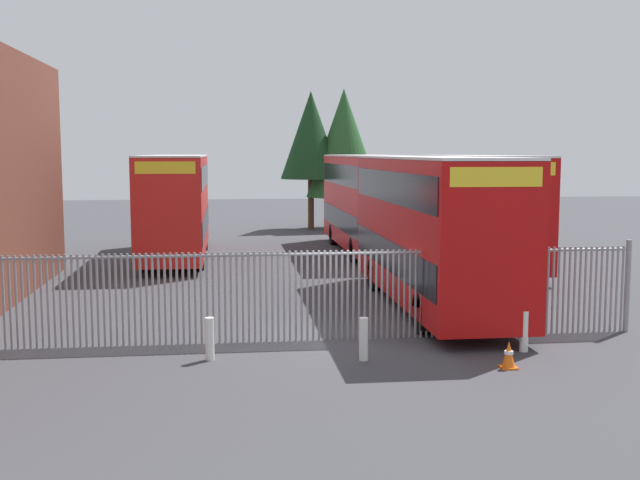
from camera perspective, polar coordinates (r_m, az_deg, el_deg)
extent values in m
plane|color=#3D3D42|center=(26.92, -1.03, -3.29)|extent=(100.00, 100.00, 0.00)
cylinder|color=gray|center=(19.39, -22.12, -4.27)|extent=(0.06, 0.06, 2.20)
cylinder|color=gray|center=(19.36, -21.72, -4.28)|extent=(0.06, 0.06, 2.20)
cylinder|color=gray|center=(19.32, -21.31, -4.28)|extent=(0.06, 0.06, 2.20)
cylinder|color=gray|center=(19.29, -20.91, -4.28)|extent=(0.06, 0.06, 2.20)
cylinder|color=gray|center=(19.25, -20.50, -4.28)|extent=(0.06, 0.06, 2.20)
cylinder|color=gray|center=(19.22, -20.09, -4.28)|extent=(0.06, 0.06, 2.20)
cylinder|color=gray|center=(19.19, -19.68, -4.28)|extent=(0.06, 0.06, 2.20)
cylinder|color=gray|center=(19.16, -19.27, -4.29)|extent=(0.06, 0.06, 2.20)
cylinder|color=gray|center=(19.13, -18.86, -4.29)|extent=(0.06, 0.06, 2.20)
cylinder|color=gray|center=(19.10, -18.44, -4.29)|extent=(0.06, 0.06, 2.20)
cylinder|color=gray|center=(19.07, -18.03, -4.29)|extent=(0.06, 0.06, 2.20)
cylinder|color=gray|center=(19.04, -17.61, -4.29)|extent=(0.06, 0.06, 2.20)
cylinder|color=gray|center=(19.02, -17.20, -4.29)|extent=(0.06, 0.06, 2.20)
cylinder|color=gray|center=(18.99, -16.78, -4.29)|extent=(0.06, 0.06, 2.20)
cylinder|color=gray|center=(18.97, -16.36, -4.29)|extent=(0.06, 0.06, 2.20)
cylinder|color=gray|center=(18.95, -15.94, -4.29)|extent=(0.06, 0.06, 2.20)
cylinder|color=gray|center=(18.93, -15.52, -4.29)|extent=(0.06, 0.06, 2.20)
cylinder|color=gray|center=(18.91, -15.09, -4.29)|extent=(0.06, 0.06, 2.20)
cylinder|color=gray|center=(18.89, -14.67, -4.28)|extent=(0.06, 0.06, 2.20)
cylinder|color=gray|center=(18.87, -14.25, -4.28)|extent=(0.06, 0.06, 2.20)
cylinder|color=gray|center=(18.85, -13.82, -4.28)|extent=(0.06, 0.06, 2.20)
cylinder|color=gray|center=(18.83, -13.40, -4.28)|extent=(0.06, 0.06, 2.20)
cylinder|color=gray|center=(18.82, -12.97, -4.28)|extent=(0.06, 0.06, 2.20)
cylinder|color=gray|center=(18.80, -12.54, -4.27)|extent=(0.06, 0.06, 2.20)
cylinder|color=gray|center=(18.79, -12.11, -4.27)|extent=(0.06, 0.06, 2.20)
cylinder|color=gray|center=(18.78, -11.69, -4.27)|extent=(0.06, 0.06, 2.20)
cylinder|color=gray|center=(18.77, -11.26, -4.26)|extent=(0.06, 0.06, 2.20)
cylinder|color=gray|center=(18.76, -10.83, -4.26)|extent=(0.06, 0.06, 2.20)
cylinder|color=gray|center=(18.75, -10.40, -4.26)|extent=(0.06, 0.06, 2.20)
cylinder|color=gray|center=(18.74, -9.97, -4.25)|extent=(0.06, 0.06, 2.20)
cylinder|color=gray|center=(18.73, -9.54, -4.25)|extent=(0.06, 0.06, 2.20)
cylinder|color=gray|center=(18.73, -9.11, -4.24)|extent=(0.06, 0.06, 2.20)
cylinder|color=gray|center=(18.72, -8.67, -4.24)|extent=(0.06, 0.06, 2.20)
cylinder|color=gray|center=(18.72, -8.24, -4.24)|extent=(0.06, 0.06, 2.20)
cylinder|color=gray|center=(18.71, -7.81, -4.23)|extent=(0.06, 0.06, 2.20)
cylinder|color=gray|center=(18.71, -7.38, -4.22)|extent=(0.06, 0.06, 2.20)
cylinder|color=gray|center=(18.71, -6.95, -4.22)|extent=(0.06, 0.06, 2.20)
cylinder|color=gray|center=(18.71, -6.52, -4.21)|extent=(0.06, 0.06, 2.20)
cylinder|color=gray|center=(18.71, -6.09, -4.21)|extent=(0.06, 0.06, 2.20)
cylinder|color=gray|center=(18.72, -5.65, -4.20)|extent=(0.06, 0.06, 2.20)
cylinder|color=gray|center=(18.72, -5.22, -4.19)|extent=(0.06, 0.06, 2.20)
cylinder|color=gray|center=(18.72, -4.79, -4.19)|extent=(0.06, 0.06, 2.20)
cylinder|color=gray|center=(18.73, -4.36, -4.18)|extent=(0.06, 0.06, 2.20)
cylinder|color=gray|center=(18.74, -3.93, -4.17)|extent=(0.06, 0.06, 2.20)
cylinder|color=gray|center=(18.74, -3.50, -4.17)|extent=(0.06, 0.06, 2.20)
cylinder|color=gray|center=(18.75, -3.07, -4.16)|extent=(0.06, 0.06, 2.20)
cylinder|color=gray|center=(18.76, -2.64, -4.15)|extent=(0.06, 0.06, 2.20)
cylinder|color=gray|center=(18.77, -2.21, -4.14)|extent=(0.06, 0.06, 2.20)
cylinder|color=gray|center=(18.78, -1.78, -4.13)|extent=(0.06, 0.06, 2.20)
cylinder|color=gray|center=(18.80, -1.35, -4.12)|extent=(0.06, 0.06, 2.20)
cylinder|color=gray|center=(18.81, -0.93, -4.12)|extent=(0.06, 0.06, 2.20)
cylinder|color=gray|center=(18.83, -0.50, -4.11)|extent=(0.06, 0.06, 2.20)
cylinder|color=gray|center=(18.84, -0.08, -4.10)|extent=(0.06, 0.06, 2.20)
cylinder|color=gray|center=(18.86, 0.35, -4.09)|extent=(0.06, 0.06, 2.20)
cylinder|color=gray|center=(18.88, 0.77, -4.08)|extent=(0.06, 0.06, 2.20)
cylinder|color=gray|center=(18.90, 1.20, -4.07)|extent=(0.06, 0.06, 2.20)
cylinder|color=gray|center=(18.92, 1.62, -4.06)|extent=(0.06, 0.06, 2.20)
cylinder|color=gray|center=(18.94, 2.04, -4.05)|extent=(0.06, 0.06, 2.20)
cylinder|color=gray|center=(18.96, 2.46, -4.04)|extent=(0.06, 0.06, 2.20)
cylinder|color=gray|center=(18.98, 2.88, -4.03)|extent=(0.06, 0.06, 2.20)
cylinder|color=gray|center=(19.01, 3.30, -4.02)|extent=(0.06, 0.06, 2.20)
cylinder|color=gray|center=(19.03, 3.72, -4.00)|extent=(0.06, 0.06, 2.20)
cylinder|color=gray|center=(19.06, 4.13, -3.99)|extent=(0.06, 0.06, 2.20)
cylinder|color=gray|center=(19.09, 4.55, -3.98)|extent=(0.06, 0.06, 2.20)
cylinder|color=gray|center=(19.11, 4.96, -3.97)|extent=(0.06, 0.06, 2.20)
cylinder|color=gray|center=(19.14, 5.38, -3.96)|extent=(0.06, 0.06, 2.20)
cylinder|color=gray|center=(19.17, 5.79, -3.95)|extent=(0.06, 0.06, 2.20)
cylinder|color=gray|center=(19.20, 6.20, -3.93)|extent=(0.06, 0.06, 2.20)
cylinder|color=gray|center=(19.24, 6.61, -3.92)|extent=(0.06, 0.06, 2.20)
cylinder|color=gray|center=(19.27, 7.01, -3.91)|extent=(0.06, 0.06, 2.20)
cylinder|color=gray|center=(19.30, 7.42, -3.90)|extent=(0.06, 0.06, 2.20)
cylinder|color=gray|center=(19.34, 7.82, -3.88)|extent=(0.06, 0.06, 2.20)
cylinder|color=gray|center=(19.37, 8.23, -3.87)|extent=(0.06, 0.06, 2.20)
cylinder|color=gray|center=(19.41, 8.63, -3.86)|extent=(0.06, 0.06, 2.20)
cylinder|color=gray|center=(19.45, 9.03, -3.84)|extent=(0.06, 0.06, 2.20)
cylinder|color=gray|center=(19.49, 9.43, -3.83)|extent=(0.06, 0.06, 2.20)
cylinder|color=gray|center=(19.53, 9.82, -3.82)|extent=(0.06, 0.06, 2.20)
cylinder|color=gray|center=(19.57, 10.22, -3.80)|extent=(0.06, 0.06, 2.20)
cylinder|color=gray|center=(19.61, 10.61, -3.79)|extent=(0.06, 0.06, 2.20)
cylinder|color=gray|center=(19.65, 11.00, -3.78)|extent=(0.06, 0.06, 2.20)
cylinder|color=gray|center=(19.70, 11.39, -3.76)|extent=(0.06, 0.06, 2.20)
cylinder|color=gray|center=(19.74, 11.78, -3.75)|extent=(0.06, 0.06, 2.20)
cylinder|color=gray|center=(19.79, 12.17, -3.74)|extent=(0.06, 0.06, 2.20)
cylinder|color=gray|center=(19.83, 12.55, -3.72)|extent=(0.06, 0.06, 2.20)
cylinder|color=gray|center=(19.88, 12.94, -3.71)|extent=(0.06, 0.06, 2.20)
cylinder|color=gray|center=(19.93, 13.32, -3.69)|extent=(0.06, 0.06, 2.20)
cylinder|color=gray|center=(19.98, 13.70, -3.68)|extent=(0.06, 0.06, 2.20)
cylinder|color=gray|center=(20.03, 14.07, -3.66)|extent=(0.06, 0.06, 2.20)
cylinder|color=gray|center=(20.08, 14.45, -3.65)|extent=(0.06, 0.06, 2.20)
cylinder|color=gray|center=(20.13, 14.82, -3.63)|extent=(0.06, 0.06, 2.20)
cylinder|color=gray|center=(20.18, 15.19, -3.62)|extent=(0.06, 0.06, 2.20)
cylinder|color=gray|center=(20.23, 15.56, -3.60)|extent=(0.06, 0.06, 2.20)
cylinder|color=gray|center=(20.29, 15.93, -3.59)|extent=(0.06, 0.06, 2.20)
cylinder|color=gray|center=(20.34, 16.30, -3.57)|extent=(0.06, 0.06, 2.20)
cylinder|color=gray|center=(20.40, 16.66, -3.56)|extent=(0.06, 0.06, 2.20)
cylinder|color=gray|center=(20.45, 17.02, -3.54)|extent=(0.06, 0.06, 2.20)
cylinder|color=gray|center=(20.51, 17.38, -3.53)|extent=(0.06, 0.06, 2.20)
cylinder|color=gray|center=(20.57, 17.74, -3.51)|extent=(0.06, 0.06, 2.20)
cylinder|color=gray|center=(20.63, 18.10, -3.50)|extent=(0.06, 0.06, 2.20)
cylinder|color=gray|center=(20.69, 18.45, -3.48)|extent=(0.06, 0.06, 2.20)
cylinder|color=gray|center=(20.75, 18.80, -3.47)|extent=(0.06, 0.06, 2.20)
cylinder|color=gray|center=(20.81, 19.15, -3.45)|extent=(0.06, 0.06, 2.20)
cylinder|color=gray|center=(20.87, 19.50, -3.44)|extent=(0.06, 0.06, 2.20)
cylinder|color=gray|center=(20.93, 19.84, -3.42)|extent=(0.06, 0.06, 2.20)
cylinder|color=gray|center=(21.00, 20.19, -3.40)|extent=(0.06, 0.06, 2.20)
cylinder|color=gray|center=(21.06, 20.53, -3.39)|extent=(0.06, 0.06, 2.20)
cylinder|color=gray|center=(21.13, 20.87, -3.37)|extent=(0.06, 0.06, 2.20)
cylinder|color=gray|center=(21.19, 21.20, -3.36)|extent=(0.06, 0.06, 2.20)
cylinder|color=gray|center=(21.26, 21.54, -3.34)|extent=(0.06, 0.06, 2.20)
cylinder|color=gray|center=(18.67, -0.29, -1.02)|extent=(15.89, 0.07, 0.07)
cylinder|color=gray|center=(21.25, 21.55, -3.14)|extent=(0.14, 0.14, 2.35)
cube|color=#B70C0C|center=(22.99, 8.15, 0.89)|extent=(2.50, 10.80, 4.00)
cube|color=black|center=(23.08, 8.11, -1.08)|extent=(2.54, 10.37, 0.90)
cube|color=black|center=(22.91, 8.19, 3.88)|extent=(2.54, 10.37, 0.90)
cube|color=yellow|center=(17.79, 12.72, 4.53)|extent=(2.12, 0.12, 0.44)
cube|color=silver|center=(22.89, 8.23, 5.96)|extent=(2.50, 10.80, 0.08)
cylinder|color=black|center=(19.79, 7.50, -5.36)|extent=(0.30, 1.04, 1.04)
cylinder|color=black|center=(20.44, 13.51, -5.10)|extent=(0.30, 1.04, 1.04)
cylinder|color=black|center=(25.85, 4.01, -2.54)|extent=(0.30, 1.04, 1.04)
cylinder|color=black|center=(26.35, 8.72, -2.42)|extent=(0.30, 1.04, 1.04)
cube|color=#B70C0C|center=(31.78, 11.06, 2.36)|extent=(2.50, 10.80, 4.00)
cube|color=black|center=(31.84, 11.03, 0.92)|extent=(2.54, 10.37, 0.90)
cube|color=black|center=(31.71, 11.11, 4.52)|extent=(2.54, 10.37, 0.90)
cube|color=yellow|center=(26.67, 14.69, 5.06)|extent=(2.12, 0.12, 0.44)
cube|color=silver|center=(31.70, 11.14, 6.02)|extent=(2.50, 10.80, 0.08)
cylinder|color=black|center=(28.46, 10.95, -1.81)|extent=(0.30, 1.04, 1.04)
cylinder|color=black|center=(29.21, 15.06, -1.71)|extent=(0.30, 1.04, 1.04)
cylinder|color=black|center=(34.48, 7.73, -0.33)|extent=(0.30, 1.04, 1.04)
cylinder|color=black|center=(35.10, 11.21, -0.27)|extent=(0.30, 1.04, 1.04)
cube|color=red|center=(35.57, 3.39, 2.89)|extent=(2.50, 10.80, 4.00)
cube|color=black|center=(35.63, 3.38, 1.60)|extent=(2.54, 10.37, 0.90)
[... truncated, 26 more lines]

